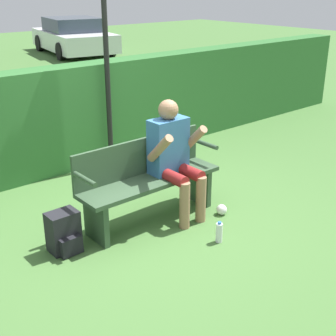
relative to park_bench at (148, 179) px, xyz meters
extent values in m
plane|color=#426B33|center=(0.00, -0.06, -0.47)|extent=(40.00, 40.00, 0.00)
cube|color=#2D662D|center=(0.00, 1.90, 0.23)|extent=(12.00, 0.41, 1.39)
cube|color=#334C33|center=(0.00, -0.06, -0.01)|extent=(1.62, 0.42, 0.05)
cube|color=#334C33|center=(0.00, 0.14, 0.21)|extent=(1.62, 0.04, 0.40)
cube|color=#334C33|center=(-0.69, -0.06, -0.25)|extent=(0.06, 0.38, 0.43)
cube|color=#334C33|center=(0.69, -0.06, -0.25)|extent=(0.06, 0.38, 0.43)
cylinder|color=#334C33|center=(-0.79, -0.06, 0.23)|extent=(0.05, 0.38, 0.05)
cylinder|color=#334C33|center=(0.79, -0.06, 0.23)|extent=(0.05, 0.38, 0.05)
cube|color=#336699|center=(0.27, -0.02, 0.31)|extent=(0.42, 0.22, 0.60)
sphere|color=#997051|center=(0.27, -0.02, 0.71)|extent=(0.21, 0.21, 0.21)
cylinder|color=maroon|center=(0.16, -0.22, 0.05)|extent=(0.13, 0.40, 0.13)
cylinder|color=maroon|center=(0.39, -0.22, 0.05)|extent=(0.13, 0.40, 0.13)
cylinder|color=#997051|center=(0.16, -0.42, -0.21)|extent=(0.11, 0.11, 0.51)
cylinder|color=#997051|center=(0.39, -0.42, -0.21)|extent=(0.11, 0.11, 0.51)
cylinder|color=#997051|center=(0.04, -0.16, 0.38)|extent=(0.09, 0.36, 0.36)
cylinder|color=#997051|center=(0.51, -0.16, 0.38)|extent=(0.09, 0.36, 0.36)
cube|color=black|center=(-1.02, 0.01, -0.27)|extent=(0.29, 0.21, 0.40)
cube|color=black|center=(-1.02, -0.13, -0.37)|extent=(0.22, 0.07, 0.18)
cylinder|color=white|center=(0.23, -0.85, -0.37)|extent=(0.07, 0.07, 0.20)
cylinder|color=#2D66B2|center=(0.23, -0.85, -0.25)|extent=(0.04, 0.04, 0.02)
cylinder|color=black|center=(0.57, 1.58, 0.95)|extent=(0.07, 0.07, 2.84)
cube|color=silver|center=(5.62, 11.48, 0.00)|extent=(2.55, 4.27, 0.60)
cube|color=#333D4C|center=(5.62, 11.48, 0.53)|extent=(1.96, 2.18, 0.46)
cylinder|color=black|center=(4.96, 12.86, -0.18)|extent=(0.28, 0.59, 0.57)
cylinder|color=black|center=(6.72, 12.54, -0.18)|extent=(0.28, 0.59, 0.57)
cylinder|color=black|center=(4.52, 10.42, -0.18)|extent=(0.28, 0.59, 0.57)
cylinder|color=black|center=(6.28, 10.10, -0.18)|extent=(0.28, 0.59, 0.57)
sphere|color=silver|center=(0.67, -0.46, -0.41)|extent=(0.12, 0.12, 0.12)
camera|label=1|loc=(-2.77, -3.62, 1.96)|focal=50.00mm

